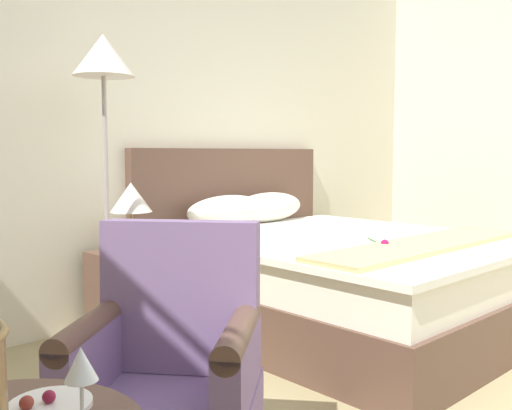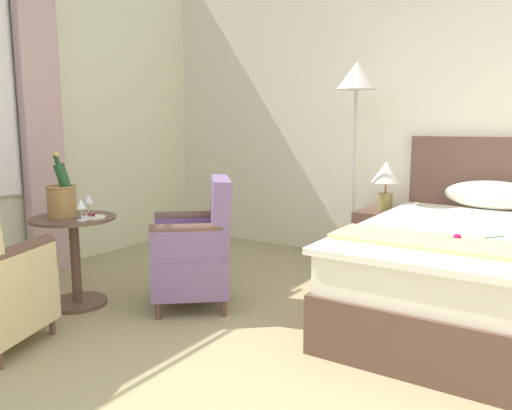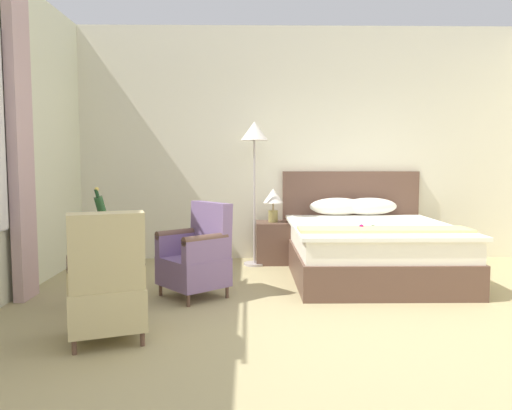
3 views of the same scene
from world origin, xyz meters
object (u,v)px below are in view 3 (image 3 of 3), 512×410
(nightstand, at_px, (273,242))
(floor_lamp_brass, at_px, (254,143))
(armchair_by_window, at_px, (197,256))
(side_table_round, at_px, (109,271))
(wine_glass_near_bucket, at_px, (126,228))
(champagne_bucket, at_px, (100,223))
(armchair_facing_bed, at_px, (106,288))
(snack_plate, at_px, (127,237))
(bed, at_px, (368,246))
(bedside_lamp, at_px, (273,199))
(wine_glass_near_edge, at_px, (111,225))

(nightstand, relative_size, floor_lamp_brass, 0.29)
(nightstand, xyz_separation_m, floor_lamp_brass, (-0.25, -0.15, 1.32))
(floor_lamp_brass, bearing_deg, armchair_by_window, -111.69)
(side_table_round, xyz_separation_m, wine_glass_near_bucket, (0.17, -0.06, 0.40))
(champagne_bucket, height_order, armchair_facing_bed, champagne_bucket)
(nightstand, relative_size, snack_plate, 3.23)
(bed, height_order, wine_glass_near_bucket, bed)
(wine_glass_near_bucket, bearing_deg, bed, 29.41)
(bed, height_order, bedside_lamp, bed)
(snack_plate, bearing_deg, bed, 27.24)
(snack_plate, relative_size, armchair_by_window, 0.18)
(champagne_bucket, xyz_separation_m, armchair_facing_bed, (0.25, -0.74, -0.40))
(wine_glass_near_edge, height_order, snack_plate, wine_glass_near_edge)
(wine_glass_near_edge, height_order, armchair_by_window, armchair_by_window)
(bed, xyz_separation_m, snack_plate, (-2.53, -1.30, 0.32))
(bedside_lamp, xyz_separation_m, armchair_by_window, (-0.85, -1.64, -0.45))
(bedside_lamp, height_order, side_table_round, bedside_lamp)
(side_table_round, bearing_deg, wine_glass_near_edge, 95.17)
(side_table_round, relative_size, armchair_facing_bed, 0.66)
(nightstand, xyz_separation_m, wine_glass_near_bucket, (-1.42, -2.19, 0.50))
(bedside_lamp, height_order, snack_plate, bedside_lamp)
(snack_plate, distance_m, armchair_facing_bed, 0.88)
(champagne_bucket, height_order, wine_glass_near_bucket, champagne_bucket)
(nightstand, height_order, wine_glass_near_edge, wine_glass_near_edge)
(bedside_lamp, xyz_separation_m, side_table_round, (-1.59, -2.14, -0.49))
(champagne_bucket, bearing_deg, wine_glass_near_edge, 75.17)
(floor_lamp_brass, height_order, armchair_by_window, floor_lamp_brass)
(floor_lamp_brass, distance_m, wine_glass_near_bucket, 2.50)
(bedside_lamp, relative_size, armchair_by_window, 0.47)
(bed, bearing_deg, armchair_facing_bed, -139.36)
(wine_glass_near_bucket, bearing_deg, bedside_lamp, 57.07)
(nightstand, distance_m, floor_lamp_brass, 1.35)
(side_table_round, bearing_deg, armchair_by_window, 33.44)
(bedside_lamp, bearing_deg, nightstand, -0.00)
(champagne_bucket, height_order, snack_plate, champagne_bucket)
(wine_glass_near_bucket, bearing_deg, armchair_facing_bed, -88.53)
(nightstand, height_order, armchair_facing_bed, armchair_facing_bed)
(bed, bearing_deg, champagne_bucket, -153.06)
(wine_glass_near_bucket, relative_size, snack_plate, 0.90)
(armchair_facing_bed, bearing_deg, side_table_round, 103.71)
(armchair_by_window, bearing_deg, nightstand, 62.76)
(bed, bearing_deg, snack_plate, -152.76)
(snack_plate, bearing_deg, bedside_lamp, 55.31)
(armchair_by_window, bearing_deg, wine_glass_near_bucket, -136.31)
(bedside_lamp, relative_size, armchair_facing_bed, 0.45)
(floor_lamp_brass, distance_m, side_table_round, 2.69)
(bed, height_order, armchair_facing_bed, bed)
(snack_plate, bearing_deg, floor_lamp_brass, 58.43)
(side_table_round, relative_size, armchair_by_window, 0.70)
(champagne_bucket, bearing_deg, floor_lamp_brass, 55.29)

